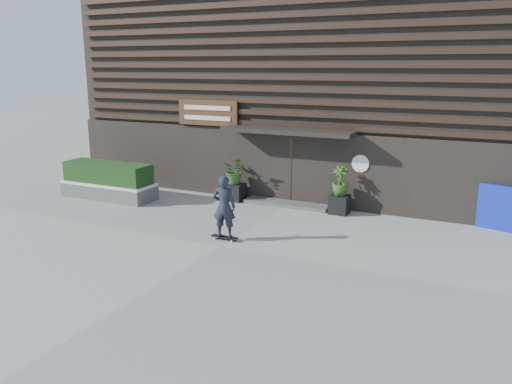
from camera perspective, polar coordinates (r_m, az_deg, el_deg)
The scene contains 12 objects.
ground at distance 13.82m, azimuth -3.93°, elevation -5.96°, with size 80.00×80.00×0.00m, color #9C9994.
entrance_step at distance 17.76m, azimuth 3.44°, elevation -1.27°, with size 3.00×0.80×0.12m, color #4C4C4A.
planter_pot_left at distance 18.31m, azimuth -2.29°, elevation -0.01°, with size 0.60×0.60×0.60m, color black.
bamboo_left at distance 18.14m, azimuth -2.31°, elevation 2.38°, with size 0.86×0.75×0.96m, color #2D591E.
planter_pot_right at distance 16.90m, azimuth 9.15°, elevation -1.35°, with size 0.60×0.60×0.60m, color black.
bamboo_right at distance 16.72m, azimuth 9.25°, elevation 1.23°, with size 0.54×0.54×0.96m, color #2D591E.
raised_bed at distance 19.42m, azimuth -15.85°, elevation 0.11°, with size 3.50×1.20×0.50m, color #52524F.
snow_layer at distance 19.36m, azimuth -15.91°, elevation 0.95°, with size 3.50×1.20×0.08m, color white.
hedge at distance 19.28m, azimuth -15.98°, elevation 2.08°, with size 3.30×1.00×0.70m, color #173613.
blue_tarp at distance 16.46m, azimuth 25.51°, elevation -1.66°, with size 1.41×0.12×1.32m, color #0D1DB0.
building at distance 22.22m, azimuth 9.01°, elevation 11.87°, with size 18.00×11.00×8.00m.
skateboarder at distance 14.02m, azimuth -3.53°, elevation -1.63°, with size 0.78×0.55×1.80m.
Camera 1 is at (6.52, -11.27, 4.66)m, focal length 36.40 mm.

